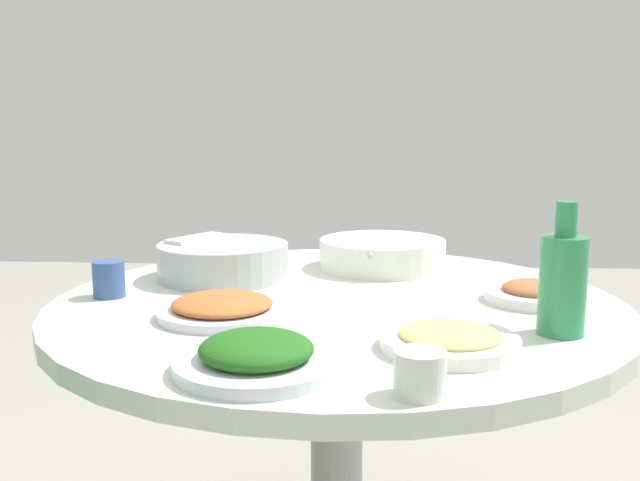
{
  "coord_description": "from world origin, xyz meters",
  "views": [
    {
      "loc": [
        -0.05,
        1.36,
        1.09
      ],
      "look_at": [
        0.04,
        -0.12,
        0.85
      ],
      "focal_mm": 40.11,
      "sensor_mm": 36.0,
      "label": 1
    }
  ],
  "objects_px": {
    "rice_bowl": "(223,260)",
    "tea_cup_side": "(226,248)",
    "dish_noodles": "(450,339)",
    "dish_tofu_braise": "(222,308)",
    "dish_greens": "(256,356)",
    "tea_cup_near": "(420,373)",
    "round_dining_table": "(337,353)",
    "green_bottle": "(563,281)",
    "soup_bowl": "(382,255)",
    "tea_cup_far": "(109,279)",
    "dish_stirfry": "(535,293)"
  },
  "relations": [
    {
      "from": "green_bottle",
      "to": "tea_cup_near",
      "type": "distance_m",
      "value": 0.38
    },
    {
      "from": "rice_bowl",
      "to": "tea_cup_side",
      "type": "relative_size",
      "value": 4.5
    },
    {
      "from": "dish_tofu_braise",
      "to": "tea_cup_far",
      "type": "distance_m",
      "value": 0.29
    },
    {
      "from": "round_dining_table",
      "to": "soup_bowl",
      "type": "bearing_deg",
      "value": -107.35
    },
    {
      "from": "round_dining_table",
      "to": "green_bottle",
      "type": "relative_size",
      "value": 5.09
    },
    {
      "from": "soup_bowl",
      "to": "rice_bowl",
      "type": "bearing_deg",
      "value": 20.24
    },
    {
      "from": "dish_greens",
      "to": "rice_bowl",
      "type": "bearing_deg",
      "value": -74.74
    },
    {
      "from": "tea_cup_near",
      "to": "tea_cup_side",
      "type": "height_order",
      "value": "tea_cup_near"
    },
    {
      "from": "round_dining_table",
      "to": "dish_stirfry",
      "type": "bearing_deg",
      "value": -179.21
    },
    {
      "from": "soup_bowl",
      "to": "round_dining_table",
      "type": "bearing_deg",
      "value": 72.65
    },
    {
      "from": "dish_greens",
      "to": "tea_cup_near",
      "type": "distance_m",
      "value": 0.23
    },
    {
      "from": "tea_cup_far",
      "to": "tea_cup_side",
      "type": "distance_m",
      "value": 0.45
    },
    {
      "from": "dish_greens",
      "to": "green_bottle",
      "type": "distance_m",
      "value": 0.52
    },
    {
      "from": "soup_bowl",
      "to": "dish_noodles",
      "type": "relative_size",
      "value": 1.51
    },
    {
      "from": "soup_bowl",
      "to": "green_bottle",
      "type": "xyz_separation_m",
      "value": [
        -0.28,
        0.52,
        0.06
      ]
    },
    {
      "from": "dish_noodles",
      "to": "dish_tofu_braise",
      "type": "bearing_deg",
      "value": -22.96
    },
    {
      "from": "dish_noodles",
      "to": "dish_greens",
      "type": "distance_m",
      "value": 0.3
    },
    {
      "from": "soup_bowl",
      "to": "dish_greens",
      "type": "height_order",
      "value": "soup_bowl"
    },
    {
      "from": "rice_bowl",
      "to": "dish_tofu_braise",
      "type": "distance_m",
      "value": 0.32
    },
    {
      "from": "dish_stirfry",
      "to": "dish_greens",
      "type": "bearing_deg",
      "value": 40.94
    },
    {
      "from": "rice_bowl",
      "to": "dish_greens",
      "type": "bearing_deg",
      "value": 105.26
    },
    {
      "from": "dish_stirfry",
      "to": "tea_cup_far",
      "type": "xyz_separation_m",
      "value": [
        0.84,
        0.01,
        0.02
      ]
    },
    {
      "from": "round_dining_table",
      "to": "green_bottle",
      "type": "xyz_separation_m",
      "value": [
        -0.37,
        0.21,
        0.2
      ]
    },
    {
      "from": "dish_noodles",
      "to": "dish_greens",
      "type": "bearing_deg",
      "value": 21.67
    },
    {
      "from": "dish_stirfry",
      "to": "tea_cup_far",
      "type": "distance_m",
      "value": 0.84
    },
    {
      "from": "soup_bowl",
      "to": "dish_noodles",
      "type": "distance_m",
      "value": 0.62
    },
    {
      "from": "dish_noodles",
      "to": "dish_greens",
      "type": "xyz_separation_m",
      "value": [
        0.28,
        0.11,
        0.01
      ]
    },
    {
      "from": "tea_cup_near",
      "to": "dish_greens",
      "type": "bearing_deg",
      "value": -19.61
    },
    {
      "from": "soup_bowl",
      "to": "dish_greens",
      "type": "relative_size",
      "value": 1.38
    },
    {
      "from": "dish_noodles",
      "to": "tea_cup_side",
      "type": "xyz_separation_m",
      "value": [
        0.48,
        -0.72,
        0.01
      ]
    },
    {
      "from": "rice_bowl",
      "to": "dish_noodles",
      "type": "distance_m",
      "value": 0.65
    },
    {
      "from": "soup_bowl",
      "to": "tea_cup_near",
      "type": "height_order",
      "value": "soup_bowl"
    },
    {
      "from": "dish_noodles",
      "to": "tea_cup_near",
      "type": "bearing_deg",
      "value": 72.37
    },
    {
      "from": "dish_stirfry",
      "to": "dish_greens",
      "type": "relative_size",
      "value": 0.82
    },
    {
      "from": "rice_bowl",
      "to": "soup_bowl",
      "type": "distance_m",
      "value": 0.38
    },
    {
      "from": "dish_tofu_braise",
      "to": "round_dining_table",
      "type": "bearing_deg",
      "value": -145.34
    },
    {
      "from": "dish_greens",
      "to": "soup_bowl",
      "type": "bearing_deg",
      "value": -105.15
    },
    {
      "from": "soup_bowl",
      "to": "green_bottle",
      "type": "relative_size",
      "value": 1.48
    },
    {
      "from": "dish_noodles",
      "to": "tea_cup_side",
      "type": "distance_m",
      "value": 0.87
    },
    {
      "from": "dish_greens",
      "to": "tea_cup_near",
      "type": "height_order",
      "value": "tea_cup_near"
    },
    {
      "from": "green_bottle",
      "to": "tea_cup_near",
      "type": "relative_size",
      "value": 3.24
    },
    {
      "from": "dish_stirfry",
      "to": "dish_tofu_braise",
      "type": "bearing_deg",
      "value": 13.85
    },
    {
      "from": "round_dining_table",
      "to": "green_bottle",
      "type": "distance_m",
      "value": 0.47
    },
    {
      "from": "green_bottle",
      "to": "tea_cup_side",
      "type": "xyz_separation_m",
      "value": [
        0.67,
        -0.63,
        -0.06
      ]
    },
    {
      "from": "dish_tofu_braise",
      "to": "green_bottle",
      "type": "distance_m",
      "value": 0.58
    },
    {
      "from": "dish_stirfry",
      "to": "tea_cup_far",
      "type": "relative_size",
      "value": 2.66
    },
    {
      "from": "rice_bowl",
      "to": "tea_cup_side",
      "type": "bearing_deg",
      "value": -81.02
    },
    {
      "from": "dish_greens",
      "to": "green_bottle",
      "type": "relative_size",
      "value": 1.07
    },
    {
      "from": "dish_tofu_braise",
      "to": "tea_cup_far",
      "type": "bearing_deg",
      "value": -27.7
    },
    {
      "from": "dish_greens",
      "to": "tea_cup_side",
      "type": "height_order",
      "value": "dish_greens"
    }
  ]
}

